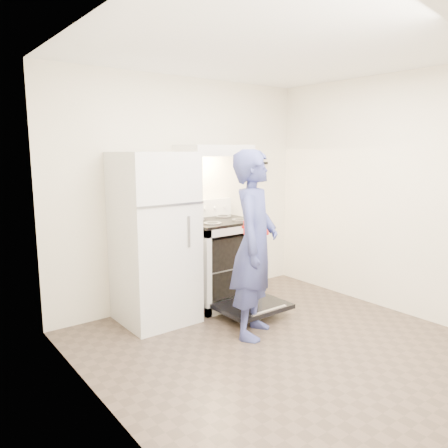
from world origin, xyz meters
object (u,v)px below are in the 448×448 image
(stove_body, at_px, (218,263))
(tea_kettle, at_px, (193,210))
(person, at_px, (254,245))
(dutch_oven, at_px, (256,228))
(refrigerator, at_px, (154,238))

(stove_body, distance_m, tea_kettle, 0.68)
(tea_kettle, xyz_separation_m, person, (0.00, -1.02, -0.21))
(stove_body, height_order, tea_kettle, tea_kettle)
(person, bearing_deg, stove_body, 39.02)
(stove_body, relative_size, person, 0.53)
(stove_body, height_order, dutch_oven, dutch_oven)
(stove_body, xyz_separation_m, person, (-0.25, -0.90, 0.40))
(refrigerator, height_order, dutch_oven, refrigerator)
(tea_kettle, bearing_deg, dutch_oven, -73.75)
(stove_body, relative_size, tea_kettle, 3.71)
(dutch_oven, bearing_deg, stove_body, 88.10)
(refrigerator, distance_m, stove_body, 0.90)
(refrigerator, relative_size, dutch_oven, 5.20)
(tea_kettle, bearing_deg, refrigerator, -164.85)
(tea_kettle, height_order, dutch_oven, tea_kettle)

